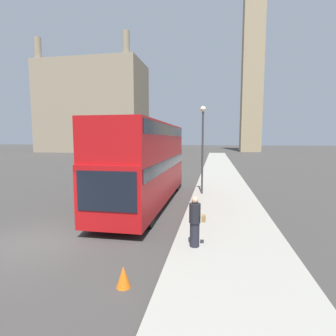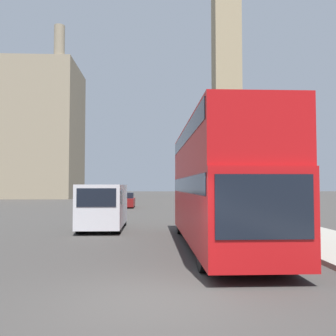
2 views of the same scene
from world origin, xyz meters
The scene contains 7 objects.
ground_plane centered at (0.00, 0.00, 0.00)m, with size 300.00×300.00×0.00m, color #383533.
clock_tower centered at (16.47, 71.99, 38.93)m, with size 6.09×6.26×75.99m.
building_block_distant centered at (-28.56, 64.52, 12.62)m, with size 29.16×15.40×30.66m.
red_double_decker_bus centered at (2.57, 6.24, 2.52)m, with size 2.60×11.30×4.51m.
white_van centered at (-2.47, 12.18, 1.27)m, with size 2.16×5.42×2.35m.
street_lamp centered at (5.57, 8.83, 3.83)m, with size 0.36×0.36×5.58m.
parked_sedan centered at (-2.64, 32.21, 0.71)m, with size 1.86×4.36×1.57m.
Camera 2 is at (0.02, -7.71, 2.29)m, focal length 40.00 mm.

